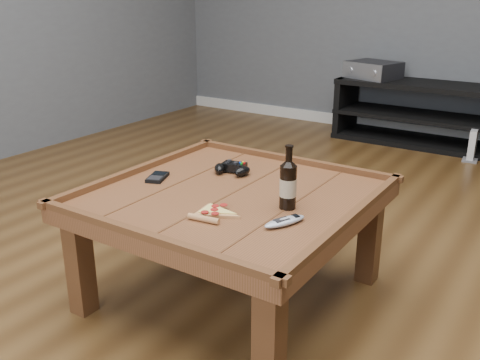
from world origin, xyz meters
The scene contains 11 objects.
ground centered at (0.00, 0.00, 0.00)m, with size 6.00×6.00×0.00m, color #452C13.
baseboard centered at (0.00, 2.99, 0.05)m, with size 5.00×0.02×0.10m, color silver.
coffee_table centered at (0.00, 0.00, 0.39)m, with size 1.03×1.03×0.48m.
media_console centered at (0.00, 2.75, 0.25)m, with size 1.40×0.45×0.50m.
beer_bottle centered at (0.25, -0.01, 0.54)m, with size 0.06×0.06×0.23m.
game_controller centered at (-0.13, 0.20, 0.47)m, with size 0.18×0.13×0.05m.
pizza_slice centered at (0.06, -0.21, 0.46)m, with size 0.16×0.22×0.02m.
smartphone centered at (-0.35, -0.03, 0.46)m, with size 0.11×0.14×0.02m.
remote_control centered at (0.31, -0.14, 0.46)m, with size 0.11×0.17×0.02m.
av_receiver centered at (-0.45, 2.75, 0.57)m, with size 0.46×0.42×0.14m.
game_console centered at (0.43, 2.52, 0.11)m, with size 0.12×0.19×0.23m.
Camera 1 is at (1.09, -1.60, 1.19)m, focal length 40.00 mm.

